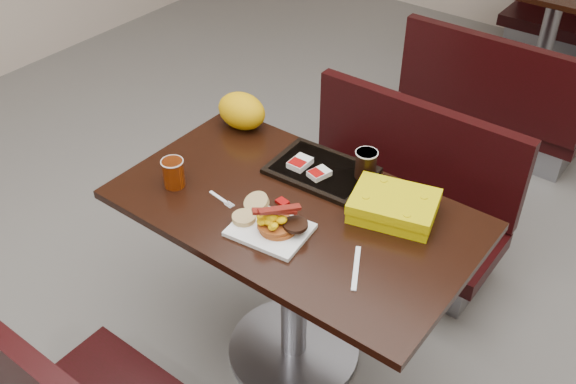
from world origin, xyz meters
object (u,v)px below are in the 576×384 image
Objects in this scene: bench_near_n at (390,195)px; tray at (322,170)px; bench_far_s at (500,88)px; coffee_cup_near at (173,173)px; hashbrown_sleeve_right at (319,173)px; table_near at (294,286)px; paper_bag at (242,111)px; table_far at (546,42)px; knife at (356,268)px; clamshell at (394,206)px; pancake_stack at (278,226)px; coffee_cup_far at (366,164)px; hashbrown_sleeve_left at (300,163)px; platter at (270,230)px; fork at (218,197)px.

bench_near_n is 0.63m from tray.
coffee_cup_near reaches higher than bench_far_s.
hashbrown_sleeve_right reaches higher than tray.
table_near is at bearing 21.27° from coffee_cup_near.
bench_near_n is 4.97× the size of paper_bag.
knife is at bearing -83.33° from table_far.
coffee_cup_near is at bearing -170.25° from clamshell.
knife reaches higher than bench_far_s.
pancake_stack is 1.64× the size of hashbrown_sleeve_right.
coffee_cup_near is at bearing -115.41° from knife.
clamshell is at bearing -31.27° from coffee_cup_far.
bench_near_n is 11.91× the size of hashbrown_sleeve_left.
coffee_cup_far is (0.11, 0.27, 0.44)m from table_near.
hashbrown_sleeve_right is at bearing -69.68° from tray.
knife is at bearing -35.96° from hashbrown_sleeve_left.
knife is 0.69× the size of clamshell.
coffee_cup_far is (0.11, -2.33, 0.44)m from table_far.
table_far is 2.76m from pancake_stack.
bench_far_s is at bearing 90.00° from table_near.
pancake_stack is 0.34× the size of tray.
clamshell is (0.25, 0.29, 0.01)m from pancake_stack.
platter is 1.20× the size of paper_bag.
table_near is at bearing -165.41° from clamshell.
table_far is 5.96× the size of paper_bag.
tray reaches higher than bench_far_s.
hashbrown_sleeve_right reaches higher than bench_far_s.
pancake_stack is (0.03, -0.13, 0.40)m from table_near.
coffee_cup_far is at bearing -76.32° from bench_near_n.
tray reaches higher than knife.
paper_bag is at bearing -178.31° from hashbrown_sleeve_right.
hashbrown_sleeve_right reaches higher than table_near.
coffee_cup_far is at bearing 39.75° from coffee_cup_near.
knife is 0.52× the size of tray.
tray is (-0.04, -0.49, 0.40)m from bench_near_n.
clamshell is at bearing -3.87° from hashbrown_sleeve_left.
coffee_cup_near is 0.18m from fork.
coffee_cup_far is (0.15, 0.05, 0.06)m from tray.
hashbrown_sleeve_right is (-0.02, -1.73, 0.42)m from bench_far_s.
table_far is at bearing 90.00° from bench_near_n.
fork is at bearing -111.48° from hashbrown_sleeve_right.
pancake_stack is (0.03, -2.73, 0.40)m from table_far.
knife is 0.45m from coffee_cup_far.
fork is (-0.24, -0.82, 0.39)m from bench_near_n.
tray is (-0.05, 0.36, 0.00)m from platter.
bench_far_s is 1.70m from coffee_cup_far.
platter is at bearing -68.70° from hashbrown_sleeve_right.
hashbrown_sleeve_right is at bearing -13.33° from paper_bag.
table_near is 9.96× the size of pancake_stack.
table_far is at bearing 93.23° from fork.
table_far is at bearing 90.72° from pancake_stack.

